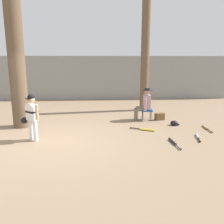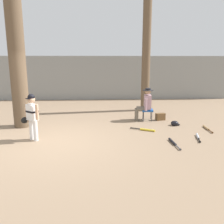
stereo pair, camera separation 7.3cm
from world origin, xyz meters
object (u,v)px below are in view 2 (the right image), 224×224
folding_stool (147,111)px  seated_spectator (145,103)px  handbag_beside_stool (160,117)px  bat_yellow_trainer (146,130)px  young_ballplayer (32,114)px  tree_behind_spectator (146,60)px  bat_wood_tan (207,128)px  tree_near_player (17,53)px  bat_black_composite (173,143)px  bat_aluminum_silver (198,137)px  batting_helmet_black (175,123)px

folding_stool → seated_spectator: size_ratio=0.37×
seated_spectator → handbag_beside_stool: 0.78m
folding_stool → handbag_beside_stool: 0.54m
seated_spectator → bat_yellow_trainer: seated_spectator is taller
young_ballplayer → handbag_beside_stool: (4.12, 2.06, -0.61)m
tree_behind_spectator → bat_wood_tan: (1.46, -3.11, -2.18)m
tree_near_player → bat_black_composite: (4.58, -1.94, -2.38)m
bat_yellow_trainer → bat_wood_tan: bearing=2.0°
seated_spectator → handbag_beside_stool: seated_spectator is taller
seated_spectator → bat_aluminum_silver: (1.15, -2.16, -0.61)m
tree_behind_spectator → bat_wood_tan: bearing=-64.9°
tree_near_player → bat_black_composite: 5.51m
tree_near_player → bat_black_composite: size_ratio=6.91×
bat_aluminum_silver → bat_wood_tan: size_ratio=0.90×
young_ballplayer → bat_wood_tan: young_ballplayer is taller
handbag_beside_stool → batting_helmet_black: size_ratio=1.11×
batting_helmet_black → bat_black_composite: bearing=-108.6°
bat_aluminum_silver → seated_spectator: bearing=118.0°
young_ballplayer → batting_helmet_black: 4.66m
bat_aluminum_silver → tree_behind_spectator: bearing=101.5°
handbag_beside_stool → bat_yellow_trainer: (-0.81, -1.33, -0.10)m
folding_stool → batting_helmet_black: bearing=-44.8°
tree_behind_spectator → folding_stool: bearing=-97.6°
young_ballplayer → bat_aluminum_silver: bearing=-0.8°
bat_black_composite → bat_wood_tan: size_ratio=1.06×
young_ballplayer → seated_spectator: 4.11m
seated_spectator → tree_near_player: bearing=-171.4°
handbag_beside_stool → bat_black_composite: 2.58m
bat_wood_tan → batting_helmet_black: size_ratio=2.53×
tree_near_player → folding_stool: bearing=8.3°
bat_wood_tan → young_ballplayer: bearing=-171.4°
bat_yellow_trainer → bat_wood_tan: same height
folding_stool → bat_wood_tan: bearing=-37.1°
seated_spectator → bat_aluminum_silver: 2.52m
young_ballplayer → batting_helmet_black: (4.42, 1.29, -0.67)m
folding_stool → bat_wood_tan: size_ratio=0.56×
seated_spectator → bat_yellow_trainer: 1.51m
tree_near_player → batting_helmet_black: size_ratio=18.53×
folding_stool → batting_helmet_black: (0.80, -0.79, -0.29)m
handbag_beside_stool → bat_wood_tan: (1.21, -1.26, -0.10)m
bat_yellow_trainer → bat_aluminum_silver: size_ratio=1.06×
tree_behind_spectator → batting_helmet_black: bearing=-78.1°
handbag_beside_stool → bat_yellow_trainer: bearing=-121.2°
folding_stool → bat_wood_tan: (1.70, -1.29, -0.33)m
tree_behind_spectator → bat_yellow_trainer: bearing=-100.0°
tree_near_player → seated_spectator: (4.29, 0.65, -1.77)m
tree_behind_spectator → folding_stool: size_ratio=11.22×
folding_stool → bat_black_composite: size_ratio=0.53×
tree_near_player → batting_helmet_black: tree_near_player is taller
folding_stool → bat_black_composite: bearing=-85.7°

